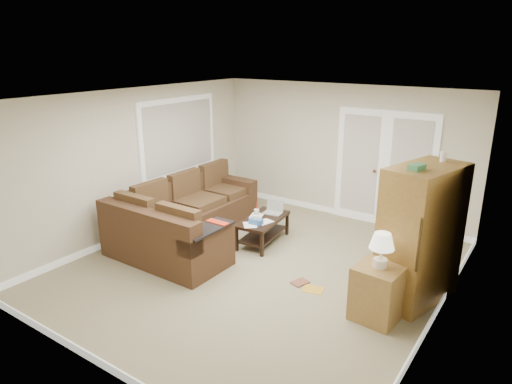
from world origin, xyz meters
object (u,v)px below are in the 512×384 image
Objects in this scene: sectional_sofa at (184,221)px; tv_armoire at (420,234)px; side_cabinet at (378,288)px; coffee_table at (263,229)px.

sectional_sofa is 3.79m from tv_armoire.
sectional_sofa is at bearing -159.98° from tv_armoire.
side_cabinet reaches higher than sectional_sofa.
coffee_table is 1.01× the size of side_cabinet.
coffee_table is at bearing -173.09° from tv_armoire.
coffee_table is 2.70m from tv_armoire.
tv_armoire is at bearing 5.56° from sectional_sofa.
tv_armoire is at bearing -15.04° from coffee_table.
sectional_sofa is 2.67× the size of side_cabinet.
coffee_table is 2.61m from side_cabinet.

